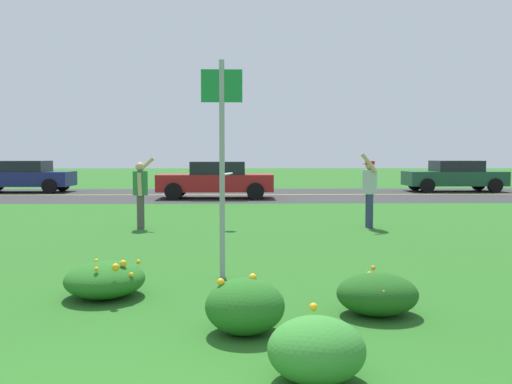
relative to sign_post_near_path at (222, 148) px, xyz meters
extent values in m
plane|color=#26601E|center=(-0.50, 5.49, -1.79)|extent=(120.00, 120.00, 0.00)
cube|color=#2D2D30|center=(-0.50, 16.13, -1.79)|extent=(120.00, 8.50, 0.01)
cube|color=yellow|center=(-0.50, 16.13, -1.78)|extent=(120.00, 0.16, 0.00)
ellipsoid|color=#337F2D|center=(0.83, -3.56, -1.55)|extent=(0.74, 0.70, 0.49)
sphere|color=gold|center=(0.57, -3.45, -1.49)|extent=(0.05, 0.05, 0.05)
sphere|color=gold|center=(0.83, -3.35, -1.28)|extent=(0.07, 0.07, 0.07)
sphere|color=gold|center=(0.79, -3.46, -1.46)|extent=(0.05, 0.05, 0.05)
sphere|color=gold|center=(0.72, -3.54, -1.52)|extent=(0.09, 0.09, 0.09)
ellipsoid|color=#1E5619|center=(1.71, -1.84, -1.57)|extent=(0.87, 0.76, 0.44)
sphere|color=orange|center=(1.39, -1.59, -1.53)|extent=(0.06, 0.06, 0.06)
sphere|color=orange|center=(1.70, -2.14, -1.47)|extent=(0.05, 0.05, 0.05)
sphere|color=orange|center=(1.65, -1.72, -1.39)|extent=(0.07, 0.07, 0.07)
sphere|color=orange|center=(1.67, -1.95, -1.53)|extent=(0.07, 0.07, 0.07)
sphere|color=orange|center=(1.71, -1.64, -1.33)|extent=(0.05, 0.05, 0.05)
sphere|color=orange|center=(1.93, -1.61, -1.50)|extent=(0.07, 0.07, 0.07)
sphere|color=orange|center=(1.84, -1.68, -1.43)|extent=(0.07, 0.07, 0.07)
ellipsoid|color=#23661E|center=(-1.37, -1.02, -1.58)|extent=(0.95, 1.02, 0.42)
sphere|color=gold|center=(-1.15, -1.40, -1.36)|extent=(0.09, 0.09, 0.09)
sphere|color=gold|center=(-1.13, -1.13, -1.37)|extent=(0.08, 0.08, 0.08)
sphere|color=gold|center=(-1.01, -0.80, -1.41)|extent=(0.06, 0.06, 0.06)
sphere|color=gold|center=(-1.51, -0.85, -1.39)|extent=(0.06, 0.06, 0.06)
sphere|color=gold|center=(-1.38, -1.36, -1.38)|extent=(0.05, 0.05, 0.05)
sphere|color=gold|center=(-1.00, -1.26, -1.47)|extent=(0.06, 0.06, 0.06)
ellipsoid|color=#23661E|center=(0.30, -2.42, -1.53)|extent=(0.76, 0.77, 0.52)
sphere|color=gold|center=(0.38, -2.35, -1.27)|extent=(0.08, 0.08, 0.08)
sphere|color=gold|center=(0.41, -2.54, -1.35)|extent=(0.06, 0.06, 0.06)
sphere|color=gold|center=(0.38, -2.12, -1.31)|extent=(0.07, 0.07, 0.07)
sphere|color=gold|center=(0.07, -2.43, -1.29)|extent=(0.07, 0.07, 0.07)
cube|color=#93969B|center=(0.00, 0.01, -0.30)|extent=(0.07, 0.10, 2.98)
cube|color=#197F38|center=(0.00, -0.02, 0.84)|extent=(0.56, 0.03, 0.44)
cylinder|color=#287038|center=(-2.08, 5.21, -0.74)|extent=(0.34, 0.34, 0.55)
sphere|color=tan|center=(-2.08, 5.21, -0.36)|extent=(0.21, 0.21, 0.21)
cylinder|color=#4C4742|center=(-2.08, 5.30, -1.40)|extent=(0.14, 0.14, 0.78)
cylinder|color=#4C4742|center=(-2.08, 5.13, -1.40)|extent=(0.14, 0.14, 0.78)
cylinder|color=tan|center=(-2.00, 5.41, -0.33)|extent=(0.45, 0.09, 0.41)
cylinder|color=tan|center=(-2.06, 5.01, -0.76)|extent=(0.11, 0.09, 0.52)
cylinder|color=#B2B2B7|center=(3.25, 5.21, -0.71)|extent=(0.34, 0.34, 0.56)
sphere|color=tan|center=(3.25, 5.21, -0.33)|extent=(0.21, 0.21, 0.21)
cylinder|color=navy|center=(3.25, 5.12, -1.39)|extent=(0.14, 0.14, 0.79)
cylinder|color=navy|center=(3.25, 5.29, -1.39)|extent=(0.14, 0.14, 0.79)
cylinder|color=tan|center=(3.18, 5.01, -0.27)|extent=(0.40, 0.09, 0.47)
cylinder|color=tan|center=(3.23, 5.40, -0.73)|extent=(0.11, 0.09, 0.53)
cylinder|color=red|center=(3.25, 5.21, -0.26)|extent=(0.22, 0.22, 0.07)
cylinder|color=red|center=(3.15, 5.21, -0.30)|extent=(0.14, 0.14, 0.02)
cylinder|color=#ADD6E5|center=(-0.08, 5.28, -0.52)|extent=(0.28, 0.28, 0.07)
torus|color=#ADD6E5|center=(-0.08, 5.28, -0.53)|extent=(0.28, 0.28, 0.07)
cube|color=#194C2D|center=(10.19, 18.04, -1.17)|extent=(4.50, 1.82, 0.66)
cube|color=black|center=(10.29, 18.04, -0.60)|extent=(2.10, 1.64, 0.52)
cylinder|color=black|center=(8.64, 17.15, -1.46)|extent=(0.66, 0.22, 0.66)
cylinder|color=black|center=(8.64, 18.93, -1.46)|extent=(0.66, 0.22, 0.66)
cylinder|color=black|center=(11.74, 17.15, -1.46)|extent=(0.66, 0.22, 0.66)
cylinder|color=black|center=(11.74, 18.93, -1.46)|extent=(0.66, 0.22, 0.66)
cube|color=maroon|center=(-0.78, 14.21, -1.17)|extent=(4.50, 1.82, 0.66)
cube|color=black|center=(-0.68, 14.21, -0.60)|extent=(2.10, 1.64, 0.52)
cylinder|color=black|center=(-2.33, 13.32, -1.46)|extent=(0.66, 0.22, 0.66)
cylinder|color=black|center=(-2.33, 15.10, -1.46)|extent=(0.66, 0.22, 0.66)
cylinder|color=black|center=(0.77, 13.32, -1.46)|extent=(0.66, 0.22, 0.66)
cylinder|color=black|center=(0.77, 15.10, -1.46)|extent=(0.66, 0.22, 0.66)
cube|color=navy|center=(-9.85, 18.04, -1.17)|extent=(4.50, 1.82, 0.66)
cube|color=black|center=(-9.75, 18.04, -0.60)|extent=(2.10, 1.64, 0.52)
cylinder|color=black|center=(-8.30, 17.15, -1.46)|extent=(0.66, 0.22, 0.66)
cylinder|color=black|center=(-8.30, 18.93, -1.46)|extent=(0.66, 0.22, 0.66)
camera|label=1|loc=(0.28, -7.59, -0.10)|focal=38.79mm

